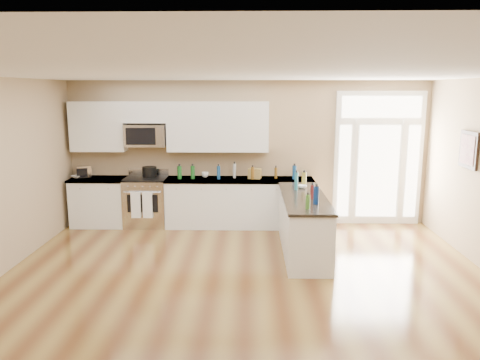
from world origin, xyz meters
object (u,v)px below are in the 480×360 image
at_px(toaster_oven, 84,171).
at_px(stockpot, 149,171).
at_px(kitchen_range, 146,202).
at_px(peninsula_cabinet, 303,226).

bearing_deg(toaster_oven, stockpot, -23.49).
height_order(stockpot, toaster_oven, same).
relative_size(kitchen_range, stockpot, 3.91).
height_order(peninsula_cabinet, stockpot, stockpot).
bearing_deg(peninsula_cabinet, stockpot, 151.17).
bearing_deg(peninsula_cabinet, toaster_oven, 159.33).
bearing_deg(stockpot, toaster_oven, -179.68).
bearing_deg(toaster_oven, peninsula_cabinet, -44.48).
height_order(kitchen_range, toaster_oven, toaster_oven).
bearing_deg(peninsula_cabinet, kitchen_range, 153.40).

